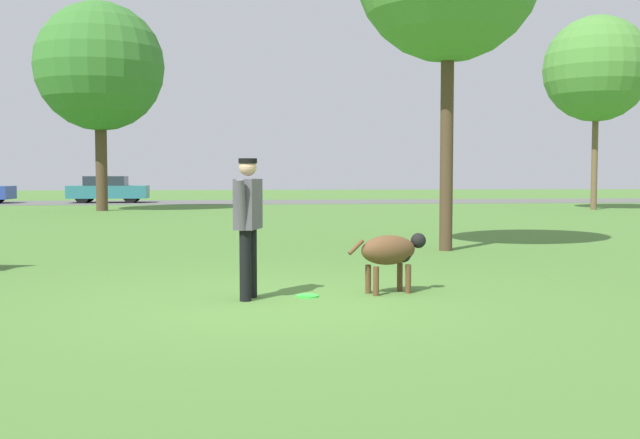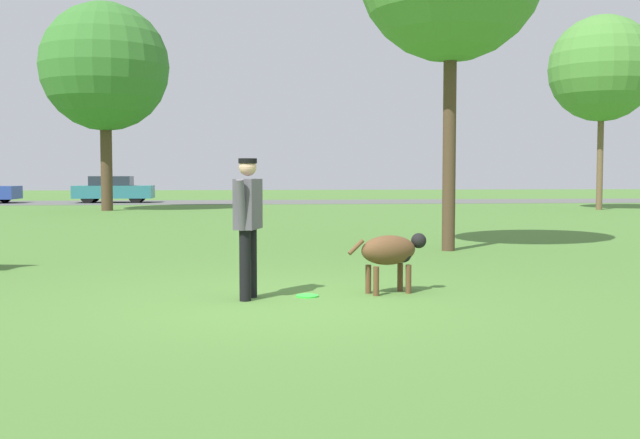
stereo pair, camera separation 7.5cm
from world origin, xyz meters
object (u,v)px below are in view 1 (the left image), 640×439
(frisbee, at_px, (307,296))
(tree_far_right, at_px, (597,69))
(dog, at_px, (391,252))
(person, at_px, (248,216))
(tree_far_left, at_px, (100,67))
(parked_car_teal, at_px, (108,190))

(frisbee, bearing_deg, tree_far_right, 56.06)
(dog, bearing_deg, person, 169.84)
(dog, height_order, tree_far_right, tree_far_right)
(tree_far_right, bearing_deg, dog, -122.07)
(dog, distance_m, tree_far_right, 24.11)
(dog, distance_m, frisbee, 1.15)
(dog, distance_m, tree_far_left, 22.95)
(dog, xyz_separation_m, parked_car_teal, (-8.20, 29.50, 0.16))
(person, distance_m, dog, 1.78)
(person, bearing_deg, tree_far_right, -17.79)
(parked_car_teal, bearing_deg, tree_far_left, -82.41)
(tree_far_left, bearing_deg, dog, -71.63)
(dog, relative_size, tree_far_left, 0.13)
(tree_far_left, distance_m, tree_far_right, 19.60)
(person, distance_m, tree_far_right, 25.15)
(dog, xyz_separation_m, frisbee, (-1.02, -0.15, -0.49))
(tree_far_right, distance_m, parked_car_teal, 23.33)
(person, xyz_separation_m, parked_car_teal, (-6.49, 29.75, -0.29))
(tree_far_left, relative_size, tree_far_right, 1.04)
(dog, bearing_deg, frisbee, 169.67)
(tree_far_right, bearing_deg, tree_far_left, 176.26)
(frisbee, xyz_separation_m, tree_far_left, (-6.03, 21.39, 5.56))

